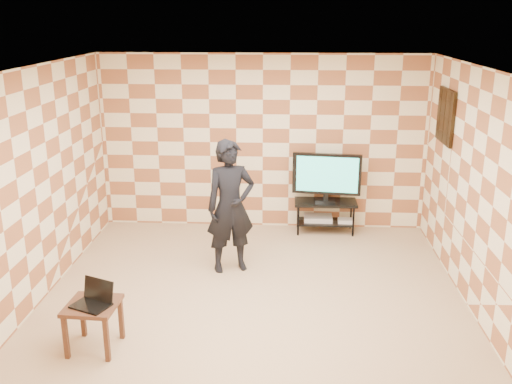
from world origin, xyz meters
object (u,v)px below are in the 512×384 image
(tv, at_px, (327,175))
(person, at_px, (231,207))
(tv_stand, at_px, (325,210))
(side_table, at_px, (93,312))

(tv, relative_size, person, 0.59)
(tv_stand, relative_size, side_table, 1.81)
(tv, distance_m, person, 1.94)
(person, bearing_deg, tv_stand, 26.16)
(side_table, bearing_deg, person, 58.51)
(side_table, distance_m, person, 2.34)
(tv_stand, xyz_separation_m, tv, (0.00, -0.00, 0.55))
(tv, xyz_separation_m, person, (-1.32, -1.42, -0.04))
(tv_stand, bearing_deg, person, -132.98)
(side_table, bearing_deg, tv, 53.22)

